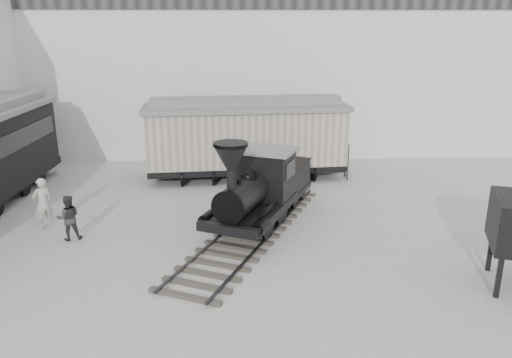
{
  "coord_description": "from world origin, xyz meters",
  "views": [
    {
      "loc": [
        0.38,
        -13.31,
        7.22
      ],
      "look_at": [
        1.0,
        3.59,
        2.0
      ],
      "focal_mm": 35.0,
      "sensor_mm": 36.0,
      "label": 1
    }
  ],
  "objects_px": {
    "boxcar": "(246,136)",
    "visitor_a": "(43,203)",
    "locomotive": "(259,192)",
    "visitor_b": "(68,218)"
  },
  "relations": [
    {
      "from": "locomotive",
      "to": "visitor_b",
      "type": "xyz_separation_m",
      "value": [
        -6.67,
        -1.04,
        -0.52
      ]
    },
    {
      "from": "visitor_b",
      "to": "locomotive",
      "type": "bearing_deg",
      "value": 170.72
    },
    {
      "from": "visitor_a",
      "to": "visitor_b",
      "type": "relative_size",
      "value": 1.18
    },
    {
      "from": "boxcar",
      "to": "visitor_a",
      "type": "height_order",
      "value": "boxcar"
    },
    {
      "from": "locomotive",
      "to": "boxcar",
      "type": "bearing_deg",
      "value": 116.7
    },
    {
      "from": "locomotive",
      "to": "visitor_a",
      "type": "distance_m",
      "value": 7.95
    },
    {
      "from": "boxcar",
      "to": "locomotive",
      "type": "bearing_deg",
      "value": -91.8
    },
    {
      "from": "locomotive",
      "to": "visitor_b",
      "type": "bearing_deg",
      "value": -147.6
    },
    {
      "from": "boxcar",
      "to": "visitor_b",
      "type": "distance_m",
      "value": 9.72
    },
    {
      "from": "boxcar",
      "to": "visitor_b",
      "type": "relative_size",
      "value": 6.1
    }
  ]
}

